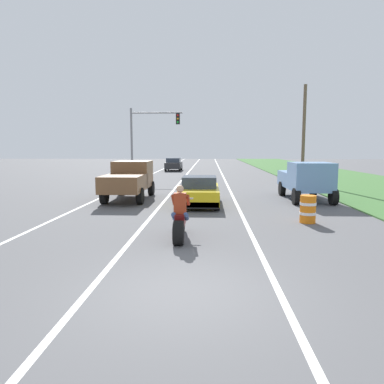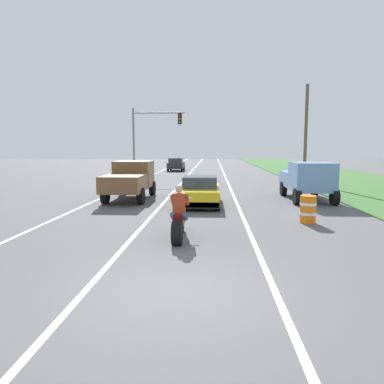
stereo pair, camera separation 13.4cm
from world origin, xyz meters
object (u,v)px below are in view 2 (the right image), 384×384
Objects in this scene: motorcycle_with_rider at (179,220)px; pickup_truck_left_lane_brown at (130,178)px; sports_car_yellow at (200,192)px; pickup_truck_right_shoulder_light_blue at (307,179)px; traffic_light_mast_near at (149,132)px; distant_car_far_ahead at (176,164)px; construction_barrel_nearest at (308,209)px.

motorcycle_with_rider is 0.46× the size of pickup_truck_left_lane_brown.
sports_car_yellow is at bearing 86.57° from motorcycle_with_rider.
pickup_truck_left_lane_brown and pickup_truck_right_shoulder_light_blue have the same top height.
traffic_light_mast_near reaches higher than distant_car_far_ahead.
traffic_light_mast_near is (-4.79, 13.57, 3.36)m from sports_car_yellow.
traffic_light_mast_near is at bearing 95.09° from pickup_truck_left_lane_brown.
traffic_light_mast_near is at bearing 109.43° from sports_car_yellow.
sports_car_yellow is 4.30× the size of construction_barrel_nearest.
sports_car_yellow is at bearing 135.42° from construction_barrel_nearest.
construction_barrel_nearest is (4.02, -3.96, -0.13)m from sports_car_yellow.
distant_car_far_ahead is at bearing 84.65° from traffic_light_mast_near.
sports_car_yellow reaches higher than construction_barrel_nearest.
motorcycle_with_rider is at bearing -67.86° from pickup_truck_left_lane_brown.
sports_car_yellow is at bearing -160.68° from pickup_truck_right_shoulder_light_blue.
motorcycle_with_rider is 0.46× the size of pickup_truck_right_shoulder_light_blue.
motorcycle_with_rider is 8.84m from pickup_truck_left_lane_brown.
traffic_light_mast_near reaches higher than pickup_truck_left_lane_brown.
construction_barrel_nearest is (-1.44, -5.88, -0.60)m from pickup_truck_right_shoulder_light_blue.
pickup_truck_left_lane_brown is 0.80× the size of traffic_light_mast_near.
pickup_truck_right_shoulder_light_blue reaches higher than motorcycle_with_rider.
traffic_light_mast_near is at bearing 102.30° from motorcycle_with_rider.
sports_car_yellow is 0.90× the size of pickup_truck_left_lane_brown.
traffic_light_mast_near is 6.00× the size of construction_barrel_nearest.
sports_car_yellow is 5.81m from pickup_truck_right_shoulder_light_blue.
construction_barrel_nearest is (8.81, -17.53, -3.48)m from traffic_light_mast_near.
pickup_truck_right_shoulder_light_blue is 0.80× the size of traffic_light_mast_near.
pickup_truck_left_lane_brown reaches higher than distant_car_far_ahead.
pickup_truck_right_shoulder_light_blue is at bearing 55.42° from motorcycle_with_rider.
motorcycle_with_rider reaches higher than distant_car_far_ahead.
distant_car_far_ahead is at bearing 104.87° from construction_barrel_nearest.
sports_car_yellow is at bearing -81.61° from distant_car_far_ahead.
pickup_truck_left_lane_brown is (-3.72, 1.60, 0.48)m from sports_car_yellow.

